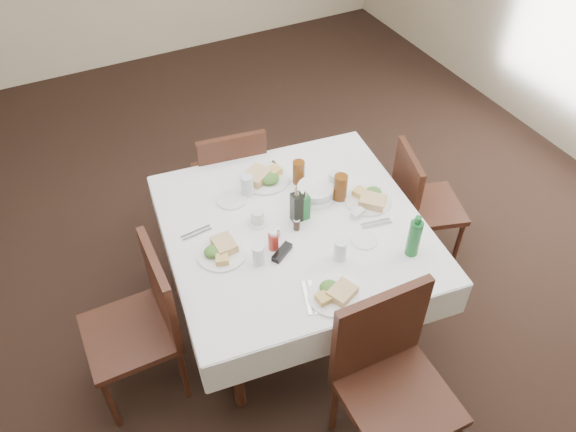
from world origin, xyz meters
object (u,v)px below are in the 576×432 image
object	(u,v)px
dining_table	(294,235)
ketchup_bottle	(273,241)
chair_south	(389,372)
water_w	(258,255)
chair_east	(418,199)
bread_basket	(315,192)
water_e	(334,182)
green_bottle	(414,238)
water_n	(247,185)
coffee_mug	(258,217)
water_s	(340,250)
oil_cruet_dark	(297,206)
chair_west	(145,318)
chair_north	(231,177)
oil_cruet_green	(305,206)

from	to	relation	value
dining_table	ketchup_bottle	xyz separation A→B (m)	(-0.18, -0.10, 0.13)
chair_south	water_w	distance (m)	0.85
chair_east	bread_basket	distance (m)	0.80
water_e	green_bottle	distance (m)	0.63
water_n	ketchup_bottle	world-z (taller)	water_n
water_n	coffee_mug	distance (m)	0.25
water_e	water_w	xyz separation A→B (m)	(-0.63, -0.32, -0.01)
water_s	oil_cruet_dark	distance (m)	0.36
water_s	bread_basket	xyz separation A→B (m)	(0.12, 0.47, -0.02)
chair_west	water_e	distance (m)	1.29
oil_cruet_dark	coffee_mug	xyz separation A→B (m)	(-0.20, 0.08, -0.06)
bread_basket	chair_south	bearing A→B (deg)	-99.67
water_n	water_w	world-z (taller)	water_n
chair_north	water_s	xyz separation A→B (m)	(0.16, -1.13, 0.30)
oil_cruet_green	bread_basket	bearing A→B (deg)	42.21
chair_east	water_s	world-z (taller)	water_s
chair_east	chair_west	distance (m)	1.86
chair_south	water_s	distance (m)	0.64
chair_north	oil_cruet_dark	distance (m)	0.85
oil_cruet_green	ketchup_bottle	world-z (taller)	oil_cruet_green
chair_south	water_n	world-z (taller)	chair_south
water_s	green_bottle	world-z (taller)	green_bottle
water_w	chair_north	bearing A→B (deg)	76.70
chair_east	ketchup_bottle	xyz separation A→B (m)	(-1.13, -0.20, 0.33)
dining_table	chair_south	world-z (taller)	chair_south
chair_east	water_s	distance (m)	1.00
water_w	water_s	bearing A→B (deg)	-22.61
water_n	green_bottle	distance (m)	0.99
green_bottle	water_w	bearing A→B (deg)	158.15
water_s	ketchup_bottle	size ratio (longest dim) A/B	1.00
chair_west	coffee_mug	distance (m)	0.79
water_s	chair_west	bearing A→B (deg)	165.67
coffee_mug	green_bottle	xyz separation A→B (m)	(0.62, -0.56, 0.08)
chair_south	chair_west	bearing A→B (deg)	137.86
dining_table	water_e	distance (m)	0.40
water_s	green_bottle	distance (m)	0.38
oil_cruet_dark	oil_cruet_green	size ratio (longest dim) A/B	1.17
water_w	green_bottle	bearing A→B (deg)	-21.85
chair_south	green_bottle	size ratio (longest dim) A/B	3.98
dining_table	chair_south	xyz separation A→B (m)	(0.03, -0.91, -0.10)
chair_south	coffee_mug	size ratio (longest dim) A/B	9.04
chair_north	ketchup_bottle	bearing A→B (deg)	-97.33
dining_table	oil_cruet_green	distance (m)	0.18
dining_table	chair_east	size ratio (longest dim) A/B	1.78
chair_south	chair_east	size ratio (longest dim) A/B	1.19
water_w	coffee_mug	size ratio (longest dim) A/B	1.01
water_n	oil_cruet_dark	distance (m)	0.35
chair_north	water_w	world-z (taller)	chair_north
dining_table	oil_cruet_green	bearing A→B (deg)	20.64
chair_south	bread_basket	distance (m)	1.10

